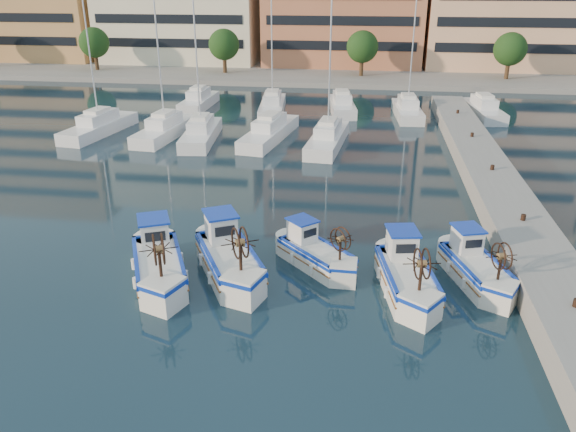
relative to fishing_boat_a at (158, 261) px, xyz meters
The scene contains 8 objects.
ground 3.69m from the fishing_boat_a, ahead, with size 300.00×300.00×0.00m, color #1A3244.
quay 18.48m from the fishing_boat_a, 26.11° to the left, with size 3.00×60.00×1.20m, color gray.
yacht_marina 28.29m from the fishing_boat_a, 88.37° to the left, with size 36.67×21.34×11.50m.
fishing_boat_a is the anchor object (origin of this frame).
fishing_boat_b 3.05m from the fishing_boat_a, 17.08° to the left, with size 4.09×5.24×3.17m.
fishing_boat_c 6.99m from the fishing_boat_a, 18.34° to the left, with size 3.87×3.91×2.52m.
fishing_boat_d 10.68m from the fishing_boat_a, ahead, with size 2.70×4.84×2.94m.
fishing_boat_e 13.79m from the fishing_boat_a, ahead, with size 2.91×4.43×2.68m.
Camera 1 is at (5.08, -20.82, 12.24)m, focal length 35.00 mm.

